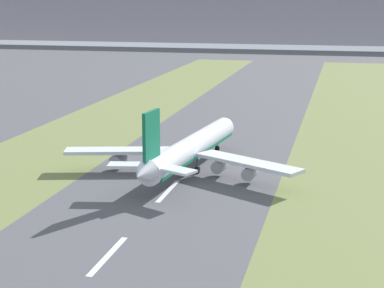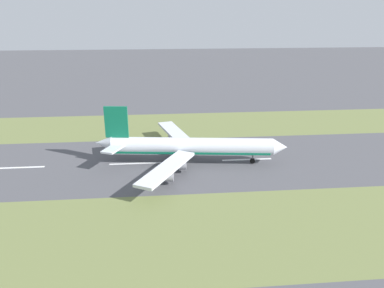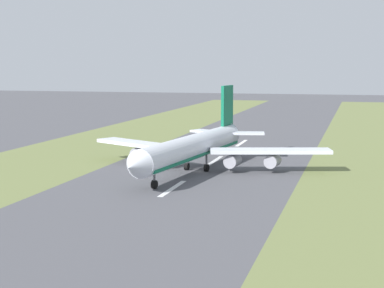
% 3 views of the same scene
% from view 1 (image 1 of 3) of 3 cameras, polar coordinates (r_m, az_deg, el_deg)
% --- Properties ---
extents(ground_plane, '(800.00, 800.00, 0.00)m').
position_cam_1_polar(ground_plane, '(169.20, -0.51, -2.45)').
color(ground_plane, '#4C4C51').
extents(grass_median_west, '(40.00, 600.00, 0.01)m').
position_cam_1_polar(grass_median_west, '(184.92, -14.17, -1.51)').
color(grass_median_west, olive).
rests_on(grass_median_west, ground).
extents(grass_median_east, '(40.00, 600.00, 0.01)m').
position_cam_1_polar(grass_median_east, '(164.65, 14.90, -3.33)').
color(grass_median_east, olive).
rests_on(grass_median_east, ground).
extents(centreline_dash_near, '(1.20, 18.00, 0.01)m').
position_cam_1_polar(centreline_dash_near, '(116.82, -7.47, -9.81)').
color(centreline_dash_near, silver).
rests_on(centreline_dash_near, ground).
extents(centreline_dash_mid, '(1.20, 18.00, 0.01)m').
position_cam_1_polar(centreline_dash_mid, '(152.56, -2.14, -4.19)').
color(centreline_dash_mid, silver).
rests_on(centreline_dash_mid, ground).
extents(centreline_dash_far, '(1.20, 18.00, 0.01)m').
position_cam_1_polar(centreline_dash_far, '(190.00, 1.09, -0.72)').
color(centreline_dash_far, silver).
rests_on(centreline_dash_far, ground).
extents(airplane_main_jet, '(63.65, 67.17, 20.20)m').
position_cam_1_polar(airplane_main_jet, '(167.67, -0.23, -0.46)').
color(airplane_main_jet, silver).
rests_on(airplane_main_jet, ground).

